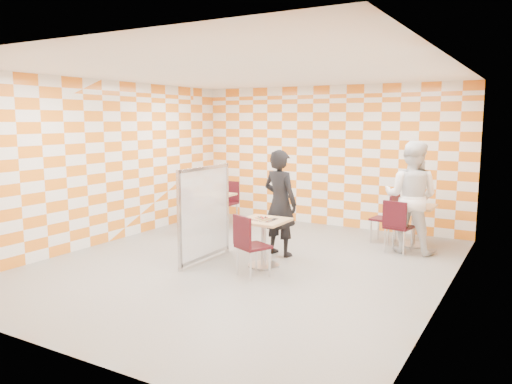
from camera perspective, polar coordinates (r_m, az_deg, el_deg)
room_shell at (r=8.19m, az=0.59°, el=2.77°), size 7.00×7.00×7.00m
main_table at (r=7.80m, az=0.88°, el=-4.89°), size 0.70×0.70×0.75m
second_table at (r=9.51m, az=17.59°, el=-2.88°), size 0.70×0.70×0.75m
empty_table at (r=10.46m, az=-4.76°, el=-1.52°), size 0.70×0.70×0.75m
chair_main_front at (r=7.25m, az=-0.90°, el=-5.63°), size 0.56×0.57×0.92m
chair_second_front at (r=8.86m, az=15.80°, el=-3.38°), size 0.49×0.49×0.92m
chair_second_side at (r=9.54m, az=14.93°, el=-2.52°), size 0.48×0.47×0.92m
chair_empty_near at (r=10.04m, az=-7.41°, el=-1.77°), size 0.55×0.56×0.92m
chair_empty_far at (r=11.09m, az=-3.16°, el=-0.76°), size 0.42×0.43×0.92m
partition at (r=8.09m, az=-5.89°, el=-2.42°), size 0.08×1.38×1.55m
man_dark at (r=8.40m, az=2.76°, el=-1.25°), size 0.73×0.56×1.79m
man_white at (r=8.98m, az=17.29°, el=-0.55°), size 0.96×0.76×1.93m
pizza_on_foil at (r=7.73m, az=0.82°, el=-3.05°), size 0.40×0.40×0.04m
sport_bottle at (r=9.54m, az=16.53°, el=-0.79°), size 0.06×0.06×0.20m
soda_bottle at (r=9.51m, az=18.59°, el=-0.82°), size 0.07×0.07×0.23m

